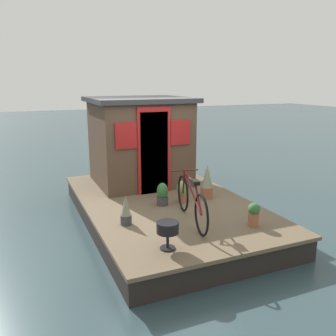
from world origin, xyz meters
name	(u,v)px	position (x,y,z in m)	size (l,w,h in m)	color
ground_plane	(164,220)	(0.00, 0.00, 0.00)	(60.00, 60.00, 0.00)	#2D4247
houseboat_deck	(164,210)	(0.00, 0.00, 0.22)	(5.09, 3.09, 0.43)	brown
houseboat_cabin	(140,140)	(1.44, 0.00, 1.42)	(2.01, 2.18, 1.95)	#4C3828
bicycle	(191,201)	(-1.22, 0.02, 0.80)	(1.73, 0.52, 0.79)	black
potted_plant_fern	(254,214)	(-1.78, -0.83, 0.64)	(0.19, 0.19, 0.39)	#935138
potted_plant_geranium	(182,191)	(-0.24, -0.28, 0.66)	(0.21, 0.21, 0.43)	#935138
potted_plant_rosemary	(126,211)	(-0.90, 1.05, 0.66)	(0.19, 0.19, 0.49)	#38383D
potted_plant_thyme	(207,182)	(-0.20, -0.86, 0.76)	(0.25, 0.25, 0.70)	#935138
potted_plant_succulent	(162,195)	(-0.25, 0.14, 0.64)	(0.21, 0.21, 0.43)	#38383D
charcoal_grill	(168,229)	(-1.99, 0.77, 0.73)	(0.31, 0.31, 0.40)	black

